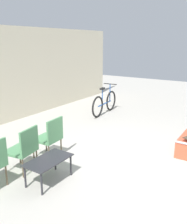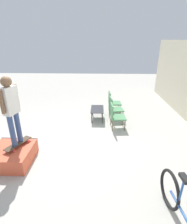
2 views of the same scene
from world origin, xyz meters
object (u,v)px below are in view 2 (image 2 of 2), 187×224
Objects in this scene: skateboard_on_ramp at (18,143)px; skate_ramp_box at (12,155)px; coffee_table at (97,110)px; patio_chair_left at (113,101)px; bicycle at (184,214)px; patio_chair_center at (114,107)px; person_skater at (11,106)px; patio_chair_right at (115,115)px.

skate_ramp_box is at bearing -27.17° from skateboard_on_ramp.
coffee_table is 1.01m from patio_chair_left.
coffee_table is 4.71m from bicycle.
bicycle reaches higher than skateboard_on_ramp.
skate_ramp_box is 4.04m from bicycle.
coffee_table is 0.96× the size of patio_chair_center.
person_skater is 4.47m from patio_chair_left.
patio_chair_center is 0.75m from patio_chair_right.
skate_ramp_box is 0.60× the size of bicycle.
skateboard_on_ramp is at bearing 0.00° from person_skater.
patio_chair_right is (-2.02, 2.85, 0.31)m from skate_ramp_box.
patio_chair_left is 0.51× the size of bicycle.
patio_chair_left is at bearing 157.22° from person_skater.
person_skater is at bearing 124.87° from patio_chair_center.
patio_chair_left is at bearing 141.12° from skate_ramp_box.
person_skater is at bearing -121.26° from bicycle.
coffee_table is at bearing 79.14° from patio_chair_center.
patio_chair_left is at bearing 138.51° from coffee_table.
patio_chair_center is (-2.77, 2.85, 0.31)m from skate_ramp_box.
patio_chair_left is 0.77m from patio_chair_center.
skate_ramp_box is 1.17× the size of patio_chair_left.
skate_ramp_box is at bearing 124.64° from patio_chair_center.
skateboard_on_ramp is 0.85× the size of patio_chair_left.
bicycle is at bearing 18.29° from coffee_table.
patio_chair_right is (0.75, -0.00, 0.00)m from patio_chair_center.
bicycle is (1.81, 3.52, -0.09)m from skateboard_on_ramp.
patio_chair_center is (0.02, 0.67, 0.13)m from coffee_table.
patio_chair_left is (-3.54, 2.85, 0.31)m from skate_ramp_box.
skateboard_on_ramp is 3.78m from patio_chair_center.
person_skater is (0.00, 0.00, 1.05)m from skateboard_on_ramp.
patio_chair_center is at bearing -4.36° from patio_chair_right.
patio_chair_center reaches higher than coffee_table.
skateboard_on_ramp is 3.30m from patio_chair_right.
person_skater is 3.54m from coffee_table.
skateboard_on_ramp is at bearing -121.26° from bicycle.
bicycle is at bearing -174.63° from patio_chair_left.
patio_chair_left is 1.52m from patio_chair_right.
person_skater reaches higher than bicycle.
bicycle reaches higher than patio_chair_left.
patio_chair_left reaches higher than skate_ramp_box.
patio_chair_center is 1.00× the size of patio_chair_right.
bicycle is (1.69, 3.67, 0.19)m from skate_ramp_box.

